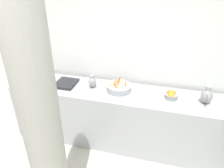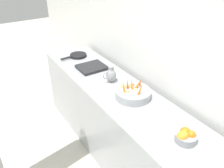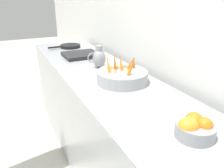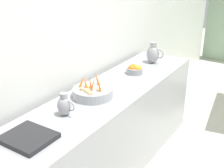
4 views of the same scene
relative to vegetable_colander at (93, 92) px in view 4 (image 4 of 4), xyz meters
The scene contains 7 objects.
tile_wall_left 0.81m from the vegetable_colander, 128.50° to the left, with size 0.10×7.85×3.00m, color white.
prep_counter 0.51m from the vegetable_colander, 25.03° to the right, with size 0.64×3.15×0.91m, color #9EA0A5.
vegetable_colander is the anchor object (origin of this frame).
orange_bowl 0.74m from the vegetable_colander, 87.53° to the left, with size 0.18×0.18×0.11m.
metal_pitcher_tall 1.18m from the vegetable_colander, 88.30° to the left, with size 0.21×0.15×0.25m.
metal_pitcher_short 0.40m from the vegetable_colander, 88.09° to the right, with size 0.16×0.11×0.19m.
counter_sink_basin 0.82m from the vegetable_colander, 87.23° to the right, with size 0.34×0.30×0.04m, color #232326.
Camera 4 is at (-0.05, -2.25, 2.10)m, focal length 48.84 mm.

